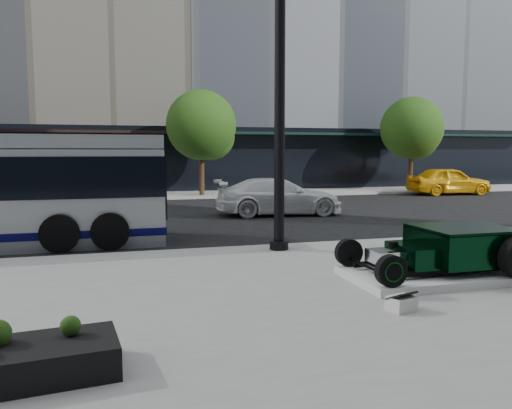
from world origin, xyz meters
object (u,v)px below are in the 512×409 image
object	(u,v)px
hot_rod	(453,247)
lamppost	(280,88)
white_sedan	(279,197)
yellow_taxi	(449,181)
flower_planter	(28,359)

from	to	relation	value
hot_rod	lamppost	world-z (taller)	lamppost
hot_rod	lamppost	size ratio (longest dim) A/B	0.38
white_sedan	yellow_taxi	xyz separation A→B (m)	(12.41, 6.18, 0.08)
yellow_taxi	hot_rod	bearing A→B (deg)	148.12
lamppost	flower_planter	distance (m)	8.41
lamppost	white_sedan	bearing A→B (deg)	71.76
lamppost	flower_planter	size ratio (longest dim) A/B	4.39
lamppost	yellow_taxi	bearing A→B (deg)	42.21
lamppost	yellow_taxi	world-z (taller)	lamppost
flower_planter	white_sedan	bearing A→B (deg)	61.60
hot_rod	white_sedan	bearing A→B (deg)	89.67
yellow_taxi	flower_planter	bearing A→B (deg)	139.30
flower_planter	yellow_taxi	world-z (taller)	yellow_taxi
hot_rod	lamppost	bearing A→B (deg)	123.85
hot_rod	flower_planter	bearing A→B (deg)	-160.84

